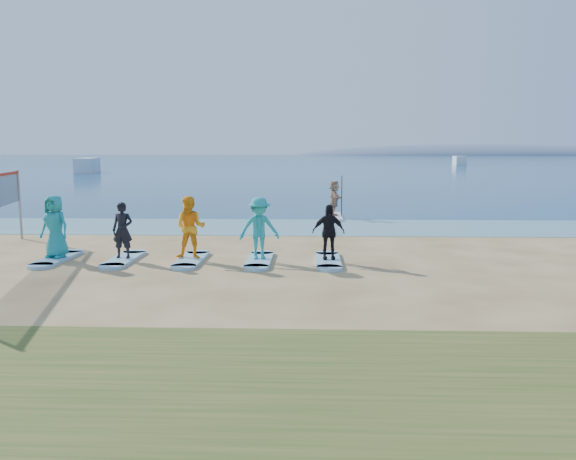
{
  "coord_description": "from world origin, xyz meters",
  "views": [
    {
      "loc": [
        1.97,
        -12.82,
        3.25
      ],
      "look_at": [
        1.44,
        2.0,
        1.1
      ],
      "focal_mm": 35.0,
      "sensor_mm": 36.0,
      "label": 1
    }
  ],
  "objects_px": {
    "student_0": "(55,226)",
    "student_4": "(328,232)",
    "boat_offshore_a": "(88,173)",
    "boat_offshore_b": "(459,165)",
    "student_2": "(191,227)",
    "surfboard_4": "(328,261)",
    "surfboard_2": "(191,260)",
    "paddleboard": "(334,217)",
    "student_3": "(259,228)",
    "surfboard_3": "(259,260)",
    "paddleboarder": "(334,198)",
    "surfboard_1": "(124,259)",
    "surfboard_0": "(57,259)",
    "student_1": "(123,230)"
  },
  "relations": [
    {
      "from": "student_0",
      "to": "student_4",
      "type": "distance_m",
      "value": 7.98
    },
    {
      "from": "boat_offshore_a",
      "to": "boat_offshore_b",
      "type": "height_order",
      "value": "boat_offshore_a"
    },
    {
      "from": "boat_offshore_b",
      "to": "student_4",
      "type": "xyz_separation_m",
      "value": [
        -30.66,
        -101.96,
        0.88
      ]
    },
    {
      "from": "student_2",
      "to": "surfboard_4",
      "type": "distance_m",
      "value": 4.1
    },
    {
      "from": "boat_offshore_b",
      "to": "student_4",
      "type": "relative_size",
      "value": 3.47
    },
    {
      "from": "surfboard_2",
      "to": "surfboard_4",
      "type": "relative_size",
      "value": 1.0
    },
    {
      "from": "paddleboard",
      "to": "boat_offshore_b",
      "type": "xyz_separation_m",
      "value": [
        30.01,
        91.38,
        -0.06
      ]
    },
    {
      "from": "boat_offshore_a",
      "to": "student_3",
      "type": "relative_size",
      "value": 5.0
    },
    {
      "from": "boat_offshore_b",
      "to": "surfboard_3",
      "type": "bearing_deg",
      "value": -102.32
    },
    {
      "from": "paddleboarder",
      "to": "student_4",
      "type": "bearing_deg",
      "value": 172.46
    },
    {
      "from": "surfboard_3",
      "to": "student_0",
      "type": "bearing_deg",
      "value": 180.0
    },
    {
      "from": "surfboard_1",
      "to": "surfboard_2",
      "type": "xyz_separation_m",
      "value": [
        2.0,
        0.0,
        0.0
      ]
    },
    {
      "from": "surfboard_1",
      "to": "student_3",
      "type": "relative_size",
      "value": 1.23
    },
    {
      "from": "surfboard_1",
      "to": "surfboard_2",
      "type": "height_order",
      "value": "same"
    },
    {
      "from": "surfboard_0",
      "to": "student_4",
      "type": "distance_m",
      "value": 8.03
    },
    {
      "from": "paddleboarder",
      "to": "boat_offshore_a",
      "type": "distance_m",
      "value": 59.98
    },
    {
      "from": "student_3",
      "to": "surfboard_4",
      "type": "bearing_deg",
      "value": -14.31
    },
    {
      "from": "surfboard_0",
      "to": "surfboard_4",
      "type": "bearing_deg",
      "value": 0.0
    },
    {
      "from": "paddleboarder",
      "to": "student_4",
      "type": "distance_m",
      "value": 10.6
    },
    {
      "from": "paddleboarder",
      "to": "surfboard_4",
      "type": "xyz_separation_m",
      "value": [
        -0.65,
        -10.58,
        -0.9
      ]
    },
    {
      "from": "surfboard_2",
      "to": "student_3",
      "type": "relative_size",
      "value": 1.23
    },
    {
      "from": "surfboard_1",
      "to": "surfboard_4",
      "type": "distance_m",
      "value": 5.99
    },
    {
      "from": "paddleboarder",
      "to": "student_1",
      "type": "height_order",
      "value": "paddleboarder"
    },
    {
      "from": "surfboard_4",
      "to": "student_3",
      "type": "bearing_deg",
      "value": 180.0
    },
    {
      "from": "boat_offshore_a",
      "to": "student_2",
      "type": "height_order",
      "value": "student_2"
    },
    {
      "from": "paddleboard",
      "to": "paddleboarder",
      "type": "height_order",
      "value": "paddleboarder"
    },
    {
      "from": "paddleboard",
      "to": "surfboard_2",
      "type": "relative_size",
      "value": 1.36
    },
    {
      "from": "boat_offshore_a",
      "to": "boat_offshore_b",
      "type": "relative_size",
      "value": 1.63
    },
    {
      "from": "boat_offshore_a",
      "to": "student_0",
      "type": "xyz_separation_m",
      "value": [
        23.29,
        -61.36,
        1.01
      ]
    },
    {
      "from": "student_2",
      "to": "boat_offshore_b",
      "type": "bearing_deg",
      "value": 70.08
    },
    {
      "from": "boat_offshore_b",
      "to": "student_0",
      "type": "relative_size",
      "value": 3.01
    },
    {
      "from": "student_0",
      "to": "student_1",
      "type": "height_order",
      "value": "student_0"
    },
    {
      "from": "surfboard_3",
      "to": "boat_offshore_b",
      "type": "bearing_deg",
      "value": 72.24
    },
    {
      "from": "student_2",
      "to": "surfboard_4",
      "type": "bearing_deg",
      "value": -1.15
    },
    {
      "from": "boat_offshore_b",
      "to": "student_2",
      "type": "relative_size",
      "value": 3.04
    },
    {
      "from": "surfboard_3",
      "to": "student_4",
      "type": "distance_m",
      "value": 2.16
    },
    {
      "from": "surfboard_0",
      "to": "paddleboard",
      "type": "bearing_deg",
      "value": 50.79
    },
    {
      "from": "paddleboarder",
      "to": "surfboard_3",
      "type": "bearing_deg",
      "value": 161.94
    },
    {
      "from": "student_1",
      "to": "student_2",
      "type": "height_order",
      "value": "student_2"
    },
    {
      "from": "surfboard_0",
      "to": "surfboard_4",
      "type": "xyz_separation_m",
      "value": [
        7.98,
        0.0,
        0.0
      ]
    },
    {
      "from": "surfboard_2",
      "to": "student_2",
      "type": "bearing_deg",
      "value": 0.0
    },
    {
      "from": "boat_offshore_b",
      "to": "surfboard_2",
      "type": "xyz_separation_m",
      "value": [
        -34.65,
        -101.96,
        0.04
      ]
    },
    {
      "from": "paddleboard",
      "to": "surfboard_1",
      "type": "bearing_deg",
      "value": -121.39
    },
    {
      "from": "surfboard_3",
      "to": "student_3",
      "type": "relative_size",
      "value": 1.23
    },
    {
      "from": "paddleboarder",
      "to": "surfboard_3",
      "type": "xyz_separation_m",
      "value": [
        -2.65,
        -10.58,
        -0.9
      ]
    },
    {
      "from": "paddleboard",
      "to": "surfboard_1",
      "type": "height_order",
      "value": "paddleboard"
    },
    {
      "from": "surfboard_3",
      "to": "surfboard_4",
      "type": "bearing_deg",
      "value": 0.0
    },
    {
      "from": "paddleboard",
      "to": "student_1",
      "type": "xyz_separation_m",
      "value": [
        -6.64,
        -10.58,
        0.85
      ]
    },
    {
      "from": "surfboard_0",
      "to": "surfboard_3",
      "type": "bearing_deg",
      "value": 0.0
    },
    {
      "from": "student_2",
      "to": "surfboard_3",
      "type": "height_order",
      "value": "student_2"
    }
  ]
}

